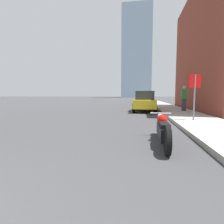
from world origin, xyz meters
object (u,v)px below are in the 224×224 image
motorcycle (163,129)px  pedestrian (184,98)px  parked_car_yellow (145,101)px  parked_car_white (141,98)px  parked_car_green (140,97)px  stop_sign (195,89)px

motorcycle → pedestrian: 9.24m
parked_car_yellow → motorcycle: bearing=-87.1°
pedestrian → parked_car_white: bearing=103.2°
parked_car_yellow → parked_car_green: parked_car_green is taller
pedestrian → parked_car_yellow: bearing=164.5°
motorcycle → parked_car_green: 34.91m
pedestrian → stop_sign: bearing=-98.7°
parked_car_yellow → stop_sign: 6.29m
parked_car_white → stop_sign: bearing=-81.1°
parked_car_yellow → parked_car_white: bearing=92.5°
motorcycle → stop_sign: stop_sign is taller
stop_sign → motorcycle: bearing=-116.2°
pedestrian → parked_car_green: bearing=96.9°
stop_sign → pedestrian: (0.78, 5.12, -0.46)m
parked_car_yellow → stop_sign: stop_sign is taller
stop_sign → parked_car_white: bearing=97.0°
parked_car_green → stop_sign: stop_sign is taller
motorcycle → parked_car_white: parked_car_white is taller
parked_car_white → parked_car_green: 13.26m
parked_car_yellow → pedestrian: bearing=-13.8°
motorcycle → pedestrian: (2.62, 8.84, 0.73)m
parked_car_yellow → pedestrian: (2.83, -0.78, 0.30)m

